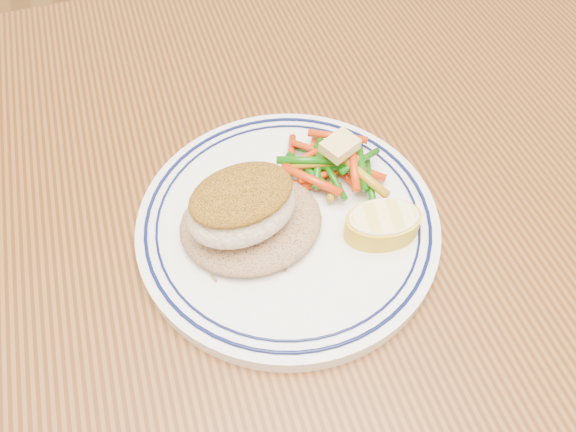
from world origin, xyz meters
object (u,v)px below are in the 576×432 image
at_px(rice_pilaf, 251,220).
at_px(lemon_wedge, 382,224).
at_px(vegetable_pile, 329,167).
at_px(dining_table, 277,319).
at_px(plate, 288,223).
at_px(fish_fillet, 242,206).

bearing_deg(rice_pilaf, lemon_wedge, -20.73).
distance_m(rice_pilaf, vegetable_pile, 0.09).
bearing_deg(lemon_wedge, dining_table, 178.26).
relative_size(plate, fish_fillet, 2.60).
relative_size(vegetable_pile, lemon_wedge, 1.52).
xyz_separation_m(fish_fillet, lemon_wedge, (0.11, -0.03, -0.03)).
bearing_deg(dining_table, vegetable_pile, 44.12).
distance_m(plate, rice_pilaf, 0.04).
distance_m(dining_table, rice_pilaf, 0.13).
bearing_deg(rice_pilaf, plate, -1.73).
height_order(dining_table, lemon_wedge, lemon_wedge).
relative_size(plate, vegetable_pile, 2.48).
xyz_separation_m(rice_pilaf, vegetable_pile, (0.08, 0.03, 0.00)).
distance_m(fish_fillet, lemon_wedge, 0.12).
relative_size(dining_table, rice_pilaf, 12.42).
height_order(rice_pilaf, lemon_wedge, lemon_wedge).
xyz_separation_m(plate, lemon_wedge, (0.07, -0.04, 0.02)).
bearing_deg(rice_pilaf, vegetable_pile, 22.43).
height_order(plate, fish_fillet, fish_fillet).
distance_m(dining_table, vegetable_pile, 0.16).
height_order(fish_fillet, vegetable_pile, fish_fillet).
relative_size(fish_fillet, vegetable_pile, 0.96).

